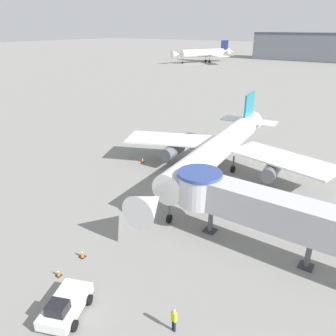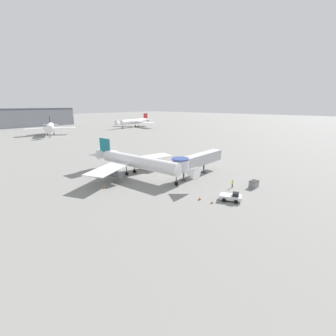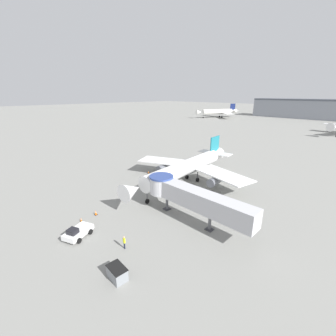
{
  "view_description": "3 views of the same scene",
  "coord_description": "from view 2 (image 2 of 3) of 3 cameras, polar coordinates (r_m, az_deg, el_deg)",
  "views": [
    {
      "loc": [
        16.67,
        -33.76,
        17.85
      ],
      "look_at": [
        -1.98,
        -6.87,
        3.67
      ],
      "focal_mm": 35.0,
      "sensor_mm": 36.0,
      "label": 1
    },
    {
      "loc": [
        -36.25,
        -41.99,
        17.97
      ],
      "look_at": [
        3.92,
        -5.89,
        2.6
      ],
      "focal_mm": 24.0,
      "sensor_mm": 36.0,
      "label": 2
    },
    {
      "loc": [
        29.26,
        -34.57,
        18.98
      ],
      "look_at": [
        -1.48,
        -3.06,
        4.3
      ],
      "focal_mm": 24.0,
      "sensor_mm": 36.0,
      "label": 3
    }
  ],
  "objects": [
    {
      "name": "service_container_gray",
      "position": [
        54.06,
        20.97,
        -3.8
      ],
      "size": [
        2.43,
        1.66,
        1.47
      ],
      "rotation": [
        0.0,
        0.0,
        -0.07
      ],
      "color": "gray",
      "rests_on": "ground_plane"
    },
    {
      "name": "jet_bridge",
      "position": [
        57.71,
        6.96,
        1.86
      ],
      "size": [
        18.91,
        4.09,
        5.78
      ],
      "rotation": [
        0.0,
        0.0,
        -0.01
      ],
      "color": "#B7B7BC",
      "rests_on": "ground_plane"
    },
    {
      "name": "traffic_cone_port_wing",
      "position": [
        51.86,
        -15.92,
        -4.64
      ],
      "size": [
        0.42,
        0.42,
        0.7
      ],
      "color": "black",
      "rests_on": "ground_plane"
    },
    {
      "name": "pushback_tug_white",
      "position": [
        45.31,
        15.75,
        -7.05
      ],
      "size": [
        3.49,
        4.52,
        1.74
      ],
      "rotation": [
        0.0,
        0.0,
        0.39
      ],
      "color": "silver",
      "rests_on": "ground_plane"
    },
    {
      "name": "traffic_cone_apron_front",
      "position": [
        43.53,
        11.11,
        -8.36
      ],
      "size": [
        0.4,
        0.4,
        0.67
      ],
      "color": "black",
      "rests_on": "ground_plane"
    },
    {
      "name": "background_jet_red_tail",
      "position": [
        188.41,
        -8.45,
        11.64
      ],
      "size": [
        37.45,
        41.17,
        10.5
      ],
      "rotation": [
        0.0,
        0.0,
        -1.44
      ],
      "color": "white",
      "rests_on": "ground_plane"
    },
    {
      "name": "ground_crew_marshaller",
      "position": [
        52.08,
        16.05,
        -3.72
      ],
      "size": [
        0.38,
        0.27,
        1.82
      ],
      "rotation": [
        0.0,
        0.0,
        2.94
      ],
      "color": "#1E2338",
      "rests_on": "ground_plane"
    },
    {
      "name": "traffic_cone_near_nose",
      "position": [
        44.58,
        8.07,
        -7.52
      ],
      "size": [
        0.48,
        0.48,
        0.79
      ],
      "color": "black",
      "rests_on": "ground_plane"
    },
    {
      "name": "main_airplane",
      "position": [
        58.28,
        -8.06,
        1.55
      ],
      "size": [
        28.55,
        32.88,
        8.69
      ],
      "rotation": [
        0.0,
        0.0,
        0.09
      ],
      "color": "white",
      "rests_on": "ground_plane"
    },
    {
      "name": "background_jet_black_tail",
      "position": [
        153.69,
        -27.82,
        9.15
      ],
      "size": [
        26.85,
        28.49,
        10.86
      ],
      "rotation": [
        0.0,
        0.0,
        -0.41
      ],
      "color": "white",
      "rests_on": "ground_plane"
    },
    {
      "name": "ground_plane",
      "position": [
        58.31,
        -6.91,
        -2.19
      ],
      "size": [
        800.0,
        800.0,
        0.0
      ],
      "primitive_type": "plane",
      "color": "gray"
    }
  ]
}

